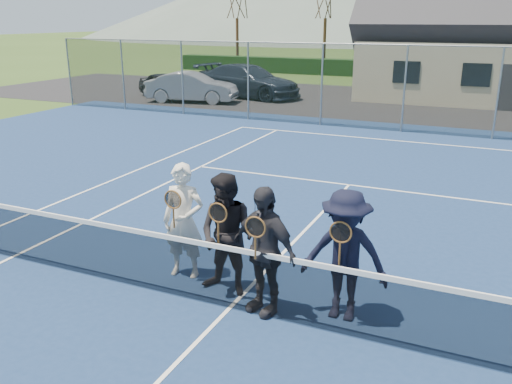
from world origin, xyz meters
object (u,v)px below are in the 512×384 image
Objects in this scene: car_b at (192,87)px; car_c at (248,81)px; player_b at (227,235)px; tennis_net at (229,275)px; player_a at (184,221)px; player_c at (264,250)px; player_d at (345,256)px; car_a at (167,85)px.

car_c is (1.74, 2.64, 0.11)m from car_b.
car_b is 19.17m from player_b.
car_b is 0.77× the size of car_c.
tennis_net is 1.34m from player_a.
tennis_net is at bearing -30.68° from player_a.
player_c is at bearing -144.05° from car_c.
car_c is 3.13× the size of player_a.
player_d is (11.93, -16.22, 0.21)m from car_b.
tennis_net is at bearing -163.62° from player_d.
tennis_net is at bearing -60.81° from player_b.
player_d is at bearing -155.85° from car_b.
car_c is at bearing 114.18° from player_b.
player_c is at bearing -158.74° from car_b.
car_a is 21.99m from player_d.
player_c reaches higher than car_b.
player_c is (9.15, -19.14, 0.10)m from car_c.
player_a is at bearing 162.10° from player_c.
tennis_net is 1.59m from player_d.
player_a is 1.00× the size of player_c.
player_d is (1.04, 0.28, -0.00)m from player_c.
car_c is 20.13m from player_a.
player_d is (2.58, -0.22, -0.00)m from player_a.
tennis_net is (12.38, -17.50, -0.09)m from car_a.
car_a is 2.04× the size of player_b.
car_a is 2.04× the size of player_d.
car_c is 21.17m from tennis_net.
player_a and player_b have the same top height.
player_b is (12.14, -17.07, 0.30)m from car_a.
car_c is at bearing -40.52° from car_a.
player_b reaches higher than tennis_net.
car_a is at bearing 125.43° from player_b.
tennis_net is at bearing -145.31° from car_c.
player_c is at bearing -21.90° from player_b.
car_a is 2.04× the size of player_c.
player_b is at bearing -145.43° from car_c.
player_b is (8.47, -18.86, 0.10)m from car_c.
player_b reaches higher than car_a.
player_b is at bearing -14.61° from player_a.
player_b is (10.21, -16.22, 0.21)m from car_b.
player_a is at bearing 165.39° from player_b.
car_b is at bearing 123.43° from player_c.
car_b is at bearing 126.33° from player_d.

